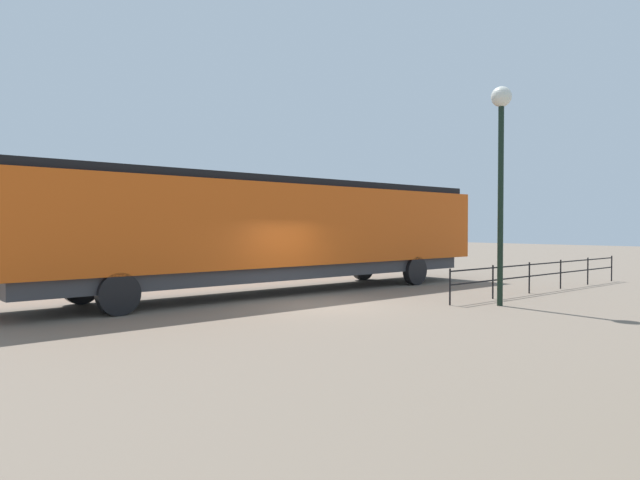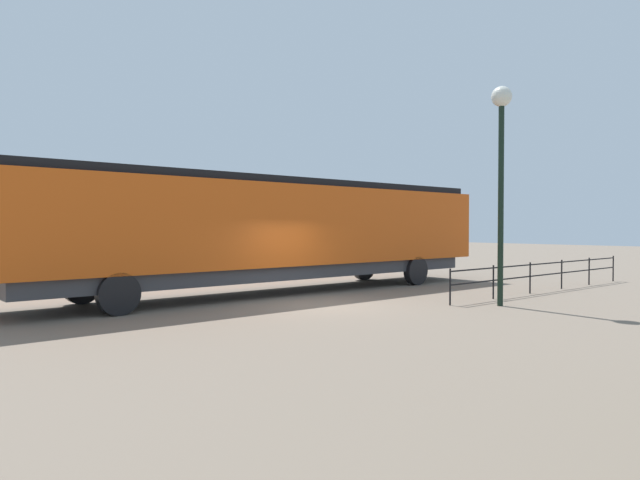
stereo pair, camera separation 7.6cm
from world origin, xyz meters
name	(u,v)px [view 1 (the left image)]	position (x,y,z in m)	size (l,w,h in m)	color
ground_plane	(319,305)	(0.00, 0.00, 0.00)	(120.00, 120.00, 0.00)	#756656
locomotive	(283,229)	(-3.27, 1.20, 2.20)	(3.15, 18.24, 3.87)	#D15114
lamp_post	(501,144)	(3.52, 3.80, 4.62)	(0.58, 0.58, 6.24)	black
platform_fence	(546,271)	(2.52, 8.36, 0.70)	(0.05, 11.15, 1.06)	black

